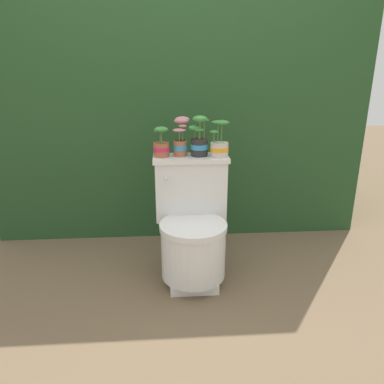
# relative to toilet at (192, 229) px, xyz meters

# --- Properties ---
(ground_plane) EXTENTS (12.00, 12.00, 0.00)m
(ground_plane) POSITION_rel_toilet_xyz_m (-0.05, -0.09, -0.35)
(ground_plane) COLOR brown
(hedge_backdrop) EXTENTS (2.86, 1.04, 1.79)m
(hedge_backdrop) POSITION_rel_toilet_xyz_m (-0.05, 1.15, 0.55)
(hedge_backdrop) COLOR #234723
(hedge_backdrop) RESTS_ON ground
(toilet) EXTENTS (0.48, 0.53, 0.78)m
(toilet) POSITION_rel_toilet_xyz_m (0.00, 0.00, 0.00)
(toilet) COLOR silver
(toilet) RESTS_ON ground
(potted_plant_left) EXTENTS (0.10, 0.11, 0.19)m
(potted_plant_left) POSITION_rel_toilet_xyz_m (-0.18, 0.15, 0.50)
(potted_plant_left) COLOR #9E5638
(potted_plant_left) RESTS_ON toilet
(potted_plant_midleft) EXTENTS (0.11, 0.11, 0.24)m
(potted_plant_midleft) POSITION_rel_toilet_xyz_m (-0.06, 0.17, 0.54)
(potted_plant_midleft) COLOR #9E5638
(potted_plant_midleft) RESTS_ON toilet
(potted_plant_middle) EXTENTS (0.13, 0.11, 0.26)m
(potted_plant_middle) POSITION_rel_toilet_xyz_m (0.05, 0.15, 0.53)
(potted_plant_middle) COLOR #262628
(potted_plant_middle) RESTS_ON toilet
(potted_plant_midright) EXTENTS (0.13, 0.12, 0.22)m
(potted_plant_midright) POSITION_rel_toilet_xyz_m (0.18, 0.13, 0.51)
(potted_plant_midright) COLOR beige
(potted_plant_midright) RESTS_ON toilet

